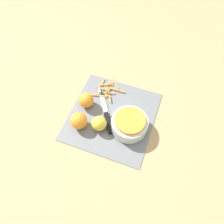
% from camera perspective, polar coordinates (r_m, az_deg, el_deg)
% --- Properties ---
extents(ground_plane, '(4.00, 4.00, 0.00)m').
position_cam_1_polar(ground_plane, '(0.96, -0.00, -1.11)').
color(ground_plane, tan).
extents(cutting_board, '(0.36, 0.38, 0.01)m').
position_cam_1_polar(cutting_board, '(0.96, -0.00, -1.02)').
color(cutting_board, slate).
rests_on(cutting_board, ground_plane).
extents(bowl_speckled, '(0.15, 0.15, 0.07)m').
position_cam_1_polar(bowl_speckled, '(0.90, 4.61, -3.10)').
color(bowl_speckled, silver).
rests_on(bowl_speckled, cutting_board).
extents(knife, '(0.16, 0.22, 0.02)m').
position_cam_1_polar(knife, '(0.94, -1.12, -1.42)').
color(knife, black).
rests_on(knife, cutting_board).
extents(orange_left, '(0.07, 0.07, 0.07)m').
position_cam_1_polar(orange_left, '(0.91, -8.62, -2.27)').
color(orange_left, orange).
rests_on(orange_left, cutting_board).
extents(orange_right, '(0.07, 0.07, 0.07)m').
position_cam_1_polar(orange_right, '(0.96, -6.71, 3.07)').
color(orange_right, orange).
rests_on(orange_right, cutting_board).
extents(lemon, '(0.06, 0.06, 0.06)m').
position_cam_1_polar(lemon, '(0.90, -3.38, -2.99)').
color(lemon, gold).
rests_on(lemon, cutting_board).
extents(peel_pile, '(0.14, 0.14, 0.01)m').
position_cam_1_polar(peel_pile, '(1.03, -1.29, 5.91)').
color(peel_pile, orange).
rests_on(peel_pile, cutting_board).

